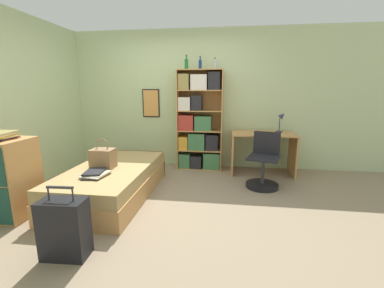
{
  "coord_description": "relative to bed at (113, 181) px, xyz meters",
  "views": [
    {
      "loc": [
        0.93,
        -3.28,
        1.5
      ],
      "look_at": [
        0.45,
        0.2,
        0.75
      ],
      "focal_mm": 24.0,
      "sensor_mm": 36.0,
      "label": 1
    }
  ],
  "objects": [
    {
      "name": "ground_plane",
      "position": [
        0.67,
        -0.02,
        -0.21
      ],
      "size": [
        14.0,
        14.0,
        0.0
      ],
      "primitive_type": "plane",
      "color": "gray"
    },
    {
      "name": "wall_back",
      "position": [
        0.67,
        1.69,
        1.09
      ],
      "size": [
        10.0,
        0.09,
        2.6
      ],
      "color": "beige",
      "rests_on": "ground_plane"
    },
    {
      "name": "wall_left",
      "position": [
        -1.42,
        -0.02,
        1.09
      ],
      "size": [
        0.06,
        10.0,
        2.6
      ],
      "color": "beige",
      "rests_on": "ground_plane"
    },
    {
      "name": "bed",
      "position": [
        0.0,
        0.0,
        0.0
      ],
      "size": [
        1.04,
        1.97,
        0.43
      ],
      "color": "tan",
      "rests_on": "ground_plane"
    },
    {
      "name": "handbag",
      "position": [
        -0.08,
        -0.09,
        0.36
      ],
      "size": [
        0.31,
        0.23,
        0.41
      ],
      "color": "#93704C",
      "rests_on": "bed"
    },
    {
      "name": "book_stack_on_bed",
      "position": [
        -0.03,
        -0.42,
        0.25
      ],
      "size": [
        0.32,
        0.38,
        0.06
      ],
      "color": "#232328",
      "rests_on": "bed"
    },
    {
      "name": "suitcase",
      "position": [
        0.18,
        -1.39,
        0.06
      ],
      "size": [
        0.41,
        0.25,
        0.68
      ],
      "color": "black",
      "rests_on": "ground_plane"
    },
    {
      "name": "dresser",
      "position": [
        -0.95,
        -0.75,
        0.25
      ],
      "size": [
        0.51,
        0.55,
        0.94
      ],
      "color": "tan",
      "rests_on": "ground_plane"
    },
    {
      "name": "magazine_pile_on_dresser",
      "position": [
        -0.94,
        -0.77,
        0.77
      ],
      "size": [
        0.3,
        0.4,
        0.09
      ],
      "color": "#B2382D",
      "rests_on": "dresser"
    },
    {
      "name": "bookcase",
      "position": [
        1.06,
        1.46,
        0.65
      ],
      "size": [
        0.83,
        0.35,
        1.85
      ],
      "color": "tan",
      "rests_on": "ground_plane"
    },
    {
      "name": "bottle_green",
      "position": [
        0.85,
        1.42,
        1.73
      ],
      "size": [
        0.07,
        0.07,
        0.25
      ],
      "color": "#1E6B2D",
      "rests_on": "bookcase"
    },
    {
      "name": "bottle_brown",
      "position": [
        1.09,
        1.43,
        1.72
      ],
      "size": [
        0.06,
        0.06,
        0.22
      ],
      "color": "navy",
      "rests_on": "bookcase"
    },
    {
      "name": "bottle_clear",
      "position": [
        1.35,
        1.47,
        1.71
      ],
      "size": [
        0.06,
        0.06,
        0.2
      ],
      "color": "#B7BCC1",
      "rests_on": "bookcase"
    },
    {
      "name": "desk",
      "position": [
        2.24,
        1.32,
        0.3
      ],
      "size": [
        1.1,
        0.64,
        0.75
      ],
      "color": "tan",
      "rests_on": "ground_plane"
    },
    {
      "name": "desk_lamp",
      "position": [
        2.56,
        1.44,
        0.77
      ],
      "size": [
        0.17,
        0.12,
        0.37
      ],
      "color": "navy",
      "rests_on": "desk"
    },
    {
      "name": "desk_chair",
      "position": [
        2.18,
        0.64,
        0.05
      ],
      "size": [
        0.57,
        0.57,
        0.85
      ],
      "color": "black",
      "rests_on": "ground_plane"
    }
  ]
}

